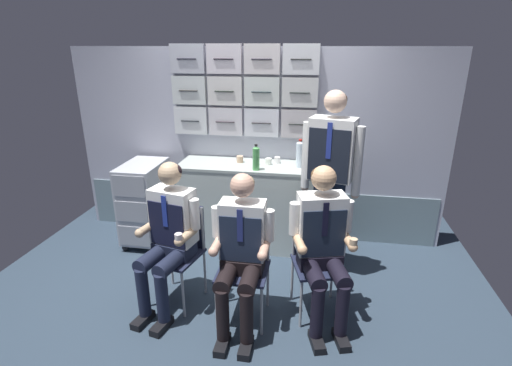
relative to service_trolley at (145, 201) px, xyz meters
name	(u,v)px	position (x,y,z in m)	size (l,w,h in m)	color
ground	(230,303)	(1.20, -0.95, -0.52)	(4.80, 4.80, 0.04)	#2A3846
galley_bulkhead	(254,143)	(1.19, 0.42, 0.62)	(4.20, 0.14, 2.18)	#AEB1C3
galley_counter	(252,205)	(1.21, 0.14, -0.02)	(1.59, 0.53, 0.95)	#B6C2BB
service_trolley	(145,201)	(0.00, 0.00, 0.00)	(0.40, 0.65, 0.93)	black
folding_chair_left	(181,242)	(0.76, -0.91, 0.03)	(0.48, 0.48, 0.86)	#A8AAAF
crew_member_left	(168,231)	(0.72, -1.07, 0.21)	(0.52, 0.67, 1.28)	black
folding_chair_right	(245,256)	(1.36, -1.05, 0.03)	(0.40, 0.41, 0.86)	#A8AAAF
crew_member_right	(241,247)	(1.36, -1.21, 0.20)	(0.49, 0.60, 1.27)	black
folding_chair_by_counter	(316,251)	(1.94, -0.87, 0.03)	(0.49, 0.49, 0.86)	#A8AAAF
crew_member_by_counter	(323,239)	(1.98, -1.02, 0.23)	(0.53, 0.69, 1.30)	black
crew_member_standing	(331,168)	(2.03, -0.32, 0.60)	(0.54, 0.35, 1.80)	black
water_bottle_clear	(256,158)	(1.29, -0.04, 0.58)	(0.07, 0.07, 0.27)	#4D9D53
water_bottle_short	(300,154)	(1.72, 0.13, 0.59)	(0.08, 0.08, 0.30)	silver
paper_cup_blue	(268,161)	(1.39, 0.16, 0.49)	(0.07, 0.07, 0.07)	white
paper_cup_tan	(318,168)	(1.92, 0.00, 0.49)	(0.07, 0.07, 0.08)	tan
coffee_cup_white	(277,160)	(1.47, 0.23, 0.49)	(0.06, 0.06, 0.07)	white
espresso_cup_small	(240,159)	(1.07, 0.19, 0.49)	(0.07, 0.07, 0.07)	tan
snack_banana	(308,162)	(1.80, 0.25, 0.47)	(0.17, 0.10, 0.04)	yellow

